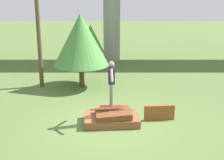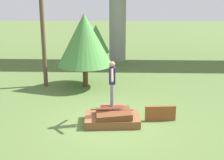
{
  "view_description": "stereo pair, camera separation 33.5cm",
  "coord_description": "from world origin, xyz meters",
  "px_view_note": "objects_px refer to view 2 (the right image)",
  "views": [
    {
      "loc": [
        0.02,
        -10.22,
        4.49
      ],
      "look_at": [
        -0.0,
        0.07,
        1.57
      ],
      "focal_mm": 50.0,
      "sensor_mm": 36.0,
      "label": 1
    },
    {
      "loc": [
        0.35,
        -10.22,
        4.49
      ],
      "look_at": [
        -0.0,
        0.07,
        1.57
      ],
      "focal_mm": 50.0,
      "sensor_mm": 36.0,
      "label": 2
    }
  ],
  "objects_px": {
    "tree_behind_right": "(85,40)",
    "skateboard": "(112,106)",
    "utility_pole": "(41,5)",
    "tree_behind_left": "(96,39)",
    "skater": "(112,81)"
  },
  "relations": [
    {
      "from": "tree_behind_right",
      "to": "skater",
      "type": "bearing_deg",
      "value": -71.55
    },
    {
      "from": "tree_behind_left",
      "to": "tree_behind_right",
      "type": "xyz_separation_m",
      "value": [
        -0.21,
        -3.84,
        0.51
      ]
    },
    {
      "from": "skateboard",
      "to": "tree_behind_right",
      "type": "xyz_separation_m",
      "value": [
        -1.45,
        4.35,
        1.7
      ]
    },
    {
      "from": "skateboard",
      "to": "tree_behind_left",
      "type": "bearing_deg",
      "value": 98.65
    },
    {
      "from": "utility_pole",
      "to": "tree_behind_right",
      "type": "height_order",
      "value": "utility_pole"
    },
    {
      "from": "skater",
      "to": "utility_pole",
      "type": "xyz_separation_m",
      "value": [
        -3.42,
        4.38,
        2.35
      ]
    },
    {
      "from": "tree_behind_right",
      "to": "skateboard",
      "type": "bearing_deg",
      "value": -71.55
    },
    {
      "from": "skater",
      "to": "skateboard",
      "type": "bearing_deg",
      "value": -42.44
    },
    {
      "from": "skateboard",
      "to": "utility_pole",
      "type": "bearing_deg",
      "value": 128.04
    },
    {
      "from": "skater",
      "to": "tree_behind_left",
      "type": "bearing_deg",
      "value": 98.65
    },
    {
      "from": "utility_pole",
      "to": "tree_behind_right",
      "type": "bearing_deg",
      "value": -0.76
    },
    {
      "from": "skateboard",
      "to": "tree_behind_right",
      "type": "distance_m",
      "value": 4.89
    },
    {
      "from": "skater",
      "to": "utility_pole",
      "type": "distance_m",
      "value": 6.03
    },
    {
      "from": "utility_pole",
      "to": "tree_behind_left",
      "type": "bearing_deg",
      "value": 60.24
    },
    {
      "from": "utility_pole",
      "to": "tree_behind_left",
      "type": "xyz_separation_m",
      "value": [
        2.18,
        3.81,
        -2.11
      ]
    }
  ]
}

